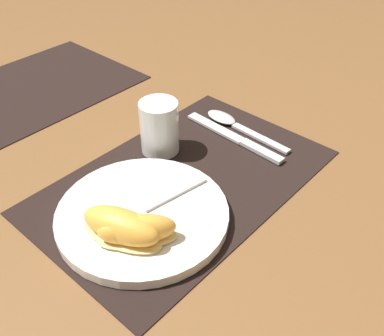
# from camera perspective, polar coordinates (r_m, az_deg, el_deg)

# --- Properties ---
(ground_plane) EXTENTS (3.00, 3.00, 0.00)m
(ground_plane) POSITION_cam_1_polar(r_m,az_deg,el_deg) (0.73, -1.07, -1.67)
(ground_plane) COLOR brown
(placemat) EXTENTS (0.48, 0.30, 0.00)m
(placemat) POSITION_cam_1_polar(r_m,az_deg,el_deg) (0.73, -1.08, -1.55)
(placemat) COLOR black
(placemat) RESTS_ON ground_plane
(placemat_far) EXTENTS (0.48, 0.30, 0.00)m
(placemat_far) POSITION_cam_1_polar(r_m,az_deg,el_deg) (1.03, -20.97, 8.82)
(placemat_far) COLOR black
(placemat_far) RESTS_ON ground_plane
(plate) EXTENTS (0.25, 0.25, 0.02)m
(plate) POSITION_cam_1_polar(r_m,az_deg,el_deg) (0.66, -6.30, -5.94)
(plate) COLOR white
(plate) RESTS_ON placemat
(juice_glass) EXTENTS (0.07, 0.07, 0.09)m
(juice_glass) POSITION_cam_1_polar(r_m,az_deg,el_deg) (0.77, -4.15, 4.84)
(juice_glass) COLOR silver
(juice_glass) RESTS_ON placemat
(knife) EXTENTS (0.03, 0.22, 0.01)m
(knife) POSITION_cam_1_polar(r_m,az_deg,el_deg) (0.82, 5.57, 3.82)
(knife) COLOR silver
(knife) RESTS_ON placemat
(spoon) EXTENTS (0.04, 0.19, 0.01)m
(spoon) POSITION_cam_1_polar(r_m,az_deg,el_deg) (0.86, 5.03, 5.77)
(spoon) COLOR silver
(spoon) RESTS_ON placemat
(fork) EXTENTS (0.18, 0.05, 0.00)m
(fork) POSITION_cam_1_polar(r_m,az_deg,el_deg) (0.65, -5.70, -5.02)
(fork) COLOR silver
(fork) RESTS_ON plate
(citrus_wedge_0) EXTENTS (0.08, 0.13, 0.05)m
(citrus_wedge_0) POSITION_cam_1_polar(r_m,az_deg,el_deg) (0.60, -8.96, -7.47)
(citrus_wedge_0) COLOR #F4DB84
(citrus_wedge_0) RESTS_ON plate
(citrus_wedge_1) EXTENTS (0.11, 0.10, 0.04)m
(citrus_wedge_1) POSITION_cam_1_polar(r_m,az_deg,el_deg) (0.60, -6.97, -7.96)
(citrus_wedge_1) COLOR #F4DB84
(citrus_wedge_1) RESTS_ON plate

